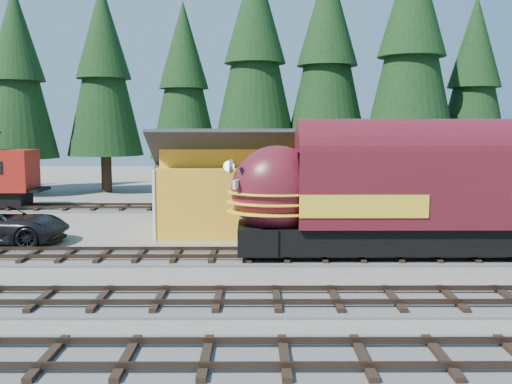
{
  "coord_description": "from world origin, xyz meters",
  "views": [
    {
      "loc": [
        -1.29,
        -19.0,
        5.36
      ],
      "look_at": [
        -1.22,
        4.0,
        2.74
      ],
      "focal_mm": 40.0,
      "sensor_mm": 36.0,
      "label": 1
    }
  ],
  "objects": [
    {
      "name": "ground",
      "position": [
        0.0,
        0.0,
        0.0
      ],
      "size": [
        120.0,
        120.0,
        0.0
      ],
      "primitive_type": "plane",
      "color": "#6B665B",
      "rests_on": "ground"
    },
    {
      "name": "track_spur",
      "position": [
        -10.0,
        18.0,
        0.06
      ],
      "size": [
        32.0,
        3.2,
        0.33
      ],
      "color": "#4C4947",
      "rests_on": "ground"
    },
    {
      "name": "depot",
      "position": [
        -0.0,
        10.5,
        2.96
      ],
      "size": [
        12.8,
        7.0,
        5.3
      ],
      "color": "gold",
      "rests_on": "ground"
    },
    {
      "name": "conifer_backdrop",
      "position": [
        6.64,
        25.11,
        10.34
      ],
      "size": [
        80.43,
        22.55,
        16.75
      ],
      "color": "black",
      "rests_on": "ground"
    },
    {
      "name": "locomotive",
      "position": [
        5.21,
        4.0,
        2.52
      ],
      "size": [
        15.84,
        3.15,
        4.31
      ],
      "color": "black",
      "rests_on": "ground"
    }
  ]
}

